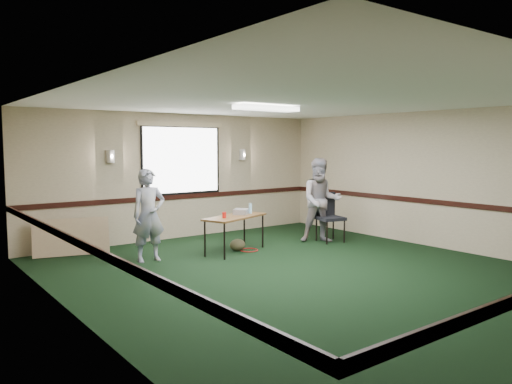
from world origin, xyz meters
TOP-DOWN VIEW (x-y plane):
  - ground at (0.00, 0.00)m, footprint 8.00×8.00m
  - room_shell at (0.00, 2.12)m, footprint 8.00×8.02m
  - folding_table at (0.05, 2.03)m, footprint 1.48×0.99m
  - projector at (0.28, 2.15)m, footprint 0.40×0.39m
  - game_console at (0.51, 2.32)m, footprint 0.27×0.25m
  - red_cup at (-0.26, 1.93)m, footprint 0.07×0.07m
  - water_bottle at (0.50, 2.13)m, footprint 0.06×0.06m
  - duffel_bag at (0.15, 2.08)m, footprint 0.39×0.34m
  - cable_coil at (0.34, 1.97)m, footprint 0.44×0.44m
  - folded_table at (-2.51, 3.60)m, footprint 1.34×0.53m
  - conference_chair at (2.24, 1.75)m, footprint 0.60×0.62m
  - person_left at (-1.57, 2.32)m, footprint 0.62×0.43m
  - person_right at (2.04, 1.75)m, footprint 1.08×1.03m

SIDE VIEW (x-z plane):
  - ground at x=0.00m, z-range 0.00..0.00m
  - cable_coil at x=0.34m, z-range 0.00..0.02m
  - duffel_bag at x=0.15m, z-range 0.00..0.23m
  - folded_table at x=-2.51m, z-range 0.00..0.68m
  - conference_chair at x=2.24m, z-range 0.09..1.11m
  - folding_table at x=0.05m, z-range 0.29..0.98m
  - game_console at x=0.51m, z-range 0.69..0.74m
  - projector at x=0.28m, z-range 0.69..0.79m
  - red_cup at x=-0.26m, z-range 0.69..0.80m
  - water_bottle at x=0.50m, z-range 0.69..0.89m
  - person_left at x=-1.57m, z-range 0.00..1.61m
  - person_right at x=2.04m, z-range 0.00..1.75m
  - room_shell at x=0.00m, z-range -2.42..5.58m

